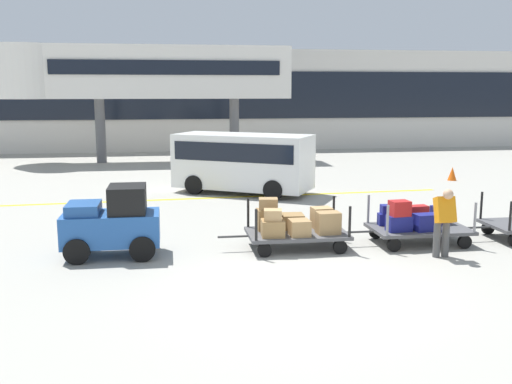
{
  "coord_description": "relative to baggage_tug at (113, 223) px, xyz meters",
  "views": [
    {
      "loc": [
        -2.43,
        -10.16,
        3.66
      ],
      "look_at": [
        -0.15,
        4.98,
        0.96
      ],
      "focal_mm": 40.81,
      "sensor_mm": 36.0,
      "label": 1
    }
  ],
  "objects": [
    {
      "name": "baggage_tug",
      "position": [
        0.0,
        0.0,
        0.0
      ],
      "size": [
        2.1,
        1.23,
        1.58
      ],
      "color": "#2659A5",
      "rests_on": "ground_plane"
    },
    {
      "name": "baggage_handler",
      "position": [
        7.16,
        -1.22,
        0.11
      ],
      "size": [
        0.42,
        0.45,
        1.56
      ],
      "color": "#4C4C4C",
      "rests_on": "ground_plane"
    },
    {
      "name": "baggage_cart_middle",
      "position": [
        7.05,
        -0.01,
        -0.23
      ],
      "size": [
        3.0,
        1.4,
        1.12
      ],
      "color": "#4C4C4F",
      "rests_on": "ground_plane"
    },
    {
      "name": "apron_lead_line",
      "position": [
        2.91,
        6.7,
        -0.75
      ],
      "size": [
        15.98,
        1.06,
        0.01
      ],
      "primitive_type": "cube",
      "rotation": [
        0.0,
        0.0,
        0.05
      ],
      "color": "yellow",
      "rests_on": "ground_plane"
    },
    {
      "name": "jet_bridge",
      "position": [
        -0.37,
        17.3,
        3.71
      ],
      "size": [
        14.42,
        3.0,
        5.81
      ],
      "color": "silver",
      "rests_on": "ground_plane"
    },
    {
      "name": "ground_plane",
      "position": [
        3.7,
        -2.69,
        -0.75
      ],
      "size": [
        120.0,
        120.0,
        0.0
      ],
      "primitive_type": "plane",
      "color": "#9E9B91"
    },
    {
      "name": "terminal_building",
      "position": [
        3.7,
        23.28,
        2.28
      ],
      "size": [
        47.07,
        2.51,
        6.04
      ],
      "color": "beige",
      "rests_on": "ground_plane"
    },
    {
      "name": "shuttle_van",
      "position": [
        3.86,
        7.52,
        0.48
      ],
      "size": [
        5.1,
        4.07,
        2.1
      ],
      "color": "white",
      "rests_on": "ground_plane"
    },
    {
      "name": "baggage_cart_lead",
      "position": [
        4.11,
        0.0,
        -0.2
      ],
      "size": [
        3.0,
        1.4,
        1.15
      ],
      "color": "#4C4C4F",
      "rests_on": "ground_plane"
    },
    {
      "name": "safety_cone_near",
      "position": [
        12.68,
        9.15,
        -0.48
      ],
      "size": [
        0.36,
        0.36,
        0.55
      ],
      "primitive_type": "cone",
      "color": "#EA590F",
      "rests_on": "ground_plane"
    }
  ]
}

